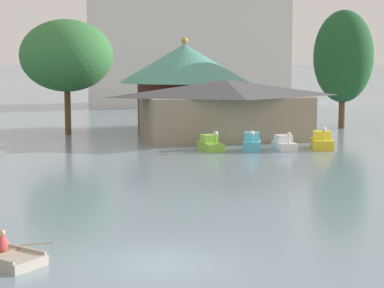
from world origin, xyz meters
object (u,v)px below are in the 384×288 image
object	(u,v)px
pedal_boat_white	(284,144)
green_roof_pavilion	(184,80)
pedal_boat_lime	(210,144)
pedal_boat_yellow	(322,142)
background_building_block	(187,29)
shoreline_tree_right	(343,57)
boathouse	(225,108)
shoreline_tree_mid	(66,56)
pedal_boat_cyan	(252,143)

from	to	relation	value
pedal_boat_white	green_roof_pavilion	xyz separation A→B (m)	(-4.06, 17.09, 4.49)
pedal_boat_lime	pedal_boat_yellow	distance (m)	8.86
pedal_boat_yellow	background_building_block	size ratio (longest dim) A/B	0.10
pedal_boat_yellow	shoreline_tree_right	bearing A→B (deg)	167.78
boathouse	pedal_boat_white	bearing A→B (deg)	-71.69
shoreline_tree_right	background_building_block	bearing A→B (deg)	99.85
pedal_boat_lime	background_building_block	size ratio (longest dim) A/B	0.09
pedal_boat_lime	pedal_boat_white	size ratio (longest dim) A/B	1.14
boathouse	shoreline_tree_mid	xyz separation A→B (m)	(-13.22, 7.10, 4.59)
pedal_boat_lime	pedal_boat_cyan	bearing A→B (deg)	64.87
pedal_boat_lime	green_roof_pavilion	world-z (taller)	green_roof_pavilion
pedal_boat_cyan	shoreline_tree_mid	world-z (taller)	shoreline_tree_mid
background_building_block	pedal_boat_lime	bearing A→B (deg)	-101.08
shoreline_tree_right	pedal_boat_cyan	bearing A→B (deg)	-135.60
pedal_boat_cyan	pedal_boat_white	size ratio (longest dim) A/B	1.04
pedal_boat_yellow	background_building_block	bearing A→B (deg)	-162.76
pedal_boat_lime	background_building_block	bearing A→B (deg)	163.45
pedal_boat_cyan	pedal_boat_yellow	bearing A→B (deg)	107.36
pedal_boat_white	background_building_block	bearing A→B (deg)	177.85
pedal_boat_lime	shoreline_tree_mid	xyz separation A→B (m)	(-10.15, 13.48, 6.85)
pedal_boat_lime	shoreline_tree_mid	distance (m)	18.22
pedal_boat_lime	background_building_block	world-z (taller)	background_building_block
pedal_boat_yellow	green_roof_pavilion	world-z (taller)	green_roof_pavilion
pedal_boat_lime	shoreline_tree_right	distance (m)	22.81
pedal_boat_yellow	shoreline_tree_right	size ratio (longest dim) A/B	0.27
pedal_boat_white	green_roof_pavilion	distance (m)	18.13
shoreline_tree_right	pedal_boat_lime	bearing A→B (deg)	-143.18
pedal_boat_lime	boathouse	world-z (taller)	boathouse
pedal_boat_cyan	background_building_block	size ratio (longest dim) A/B	0.09
shoreline_tree_mid	pedal_boat_cyan	bearing A→B (deg)	-47.90
green_roof_pavilion	background_building_block	bearing A→B (deg)	76.65
shoreline_tree_mid	shoreline_tree_right	xyz separation A→B (m)	(27.58, -0.43, -0.04)
boathouse	shoreline_tree_mid	bearing A→B (deg)	151.75
background_building_block	pedal_boat_yellow	bearing A→B (deg)	-91.76
green_roof_pavilion	shoreline_tree_right	size ratio (longest dim) A/B	1.09
pedal_boat_lime	green_roof_pavilion	bearing A→B (deg)	168.97
boathouse	pedal_boat_cyan	bearing A→B (deg)	-90.47
shoreline_tree_right	green_roof_pavilion	bearing A→B (deg)	170.10
green_roof_pavilion	boathouse	bearing A→B (deg)	-80.81
boathouse	green_roof_pavilion	distance (m)	9.82
shoreline_tree_mid	background_building_block	distance (m)	45.05
pedal_boat_yellow	boathouse	size ratio (longest dim) A/B	0.21
pedal_boat_white	boathouse	size ratio (longest dim) A/B	0.17
boathouse	shoreline_tree_right	bearing A→B (deg)	24.91
boathouse	background_building_block	bearing A→B (deg)	81.07
boathouse	green_roof_pavilion	bearing A→B (deg)	99.19
shoreline_tree_right	boathouse	bearing A→B (deg)	-155.09
green_roof_pavilion	pedal_boat_lime	bearing A→B (deg)	-95.57
pedal_boat_lime	green_roof_pavilion	xyz separation A→B (m)	(1.54, 15.82, 4.48)
pedal_boat_cyan	pedal_boat_lime	bearing A→B (deg)	-90.64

